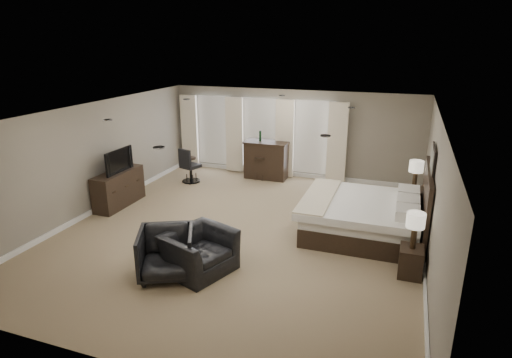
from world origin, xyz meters
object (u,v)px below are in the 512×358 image
(tv, at_px, (117,169))
(desk_chair, at_px, (191,165))
(nightstand_far, at_px, (412,202))
(bar_counter, at_px, (267,160))
(armchair_far, at_px, (166,251))
(bar_stool_left, at_px, (191,168))
(lamp_near, at_px, (414,231))
(lamp_far, at_px, (415,175))
(nightstand_near, at_px, (411,262))
(bar_stool_right, at_px, (260,169))
(armchair_near, at_px, (199,245))
(dresser, at_px, (119,188))
(bed, at_px, (369,201))

(tv, bearing_deg, desk_chair, -20.29)
(nightstand_far, bearing_deg, bar_counter, 158.94)
(bar_counter, bearing_deg, armchair_far, -88.94)
(desk_chair, bearing_deg, bar_stool_left, -44.40)
(lamp_near, relative_size, lamp_far, 0.98)
(lamp_near, height_order, bar_stool_left, lamp_near)
(nightstand_near, relative_size, desk_chair, 0.52)
(armchair_far, bearing_deg, tv, 112.69)
(nightstand_near, bearing_deg, bar_stool_right, 135.17)
(armchair_near, height_order, desk_chair, desk_chair)
(lamp_near, xyz_separation_m, lamp_far, (0.00, 2.90, 0.14))
(lamp_near, bearing_deg, desk_chair, 151.08)
(nightstand_near, distance_m, armchair_far, 4.29)
(lamp_far, distance_m, tv, 7.14)
(lamp_far, bearing_deg, armchair_far, -132.90)
(bar_counter, distance_m, bar_stool_left, 2.27)
(armchair_near, distance_m, bar_counter, 5.62)
(dresser, bearing_deg, bar_stool_right, 49.48)
(tv, relative_size, bar_counter, 0.78)
(lamp_near, relative_size, armchair_near, 0.57)
(lamp_far, distance_m, armchair_far, 5.94)
(armchair_far, xyz_separation_m, bar_stool_left, (-2.18, 5.03, -0.14))
(armchair_near, bearing_deg, armchair_far, 146.74)
(bed, height_order, armchair_far, bed)
(armchair_near, height_order, armchair_far, armchair_near)
(armchair_near, distance_m, bar_stool_left, 5.39)
(lamp_far, relative_size, bar_stool_left, 0.99)
(nightstand_near, distance_m, tv, 7.04)
(bar_stool_left, bearing_deg, bar_stool_right, 18.24)
(armchair_near, xyz_separation_m, bar_counter, (-0.57, 5.59, 0.06))
(bar_stool_right, height_order, desk_chair, desk_chair)
(lamp_far, bearing_deg, tv, -165.62)
(nightstand_far, xyz_separation_m, armchair_near, (-3.57, -4.00, 0.17))
(dresser, bearing_deg, lamp_near, -9.24)
(bar_stool_left, relative_size, bar_stool_right, 0.99)
(nightstand_near, relative_size, armchair_near, 0.46)
(nightstand_near, height_order, desk_chair, desk_chair)
(lamp_far, bearing_deg, dresser, -165.62)
(lamp_near, distance_m, armchair_far, 4.30)
(bed, bearing_deg, dresser, -176.92)
(bar_counter, bearing_deg, bar_stool_left, -156.50)
(bar_counter, xyz_separation_m, bar_stool_left, (-2.07, -0.90, -0.22))
(lamp_near, height_order, desk_chair, lamp_near)
(bed, xyz_separation_m, bar_stool_right, (-3.37, 2.79, -0.43))
(nightstand_far, distance_m, desk_chair, 6.11)
(bar_stool_right, bearing_deg, dresser, -130.52)
(armchair_near, height_order, bar_counter, bar_counter)
(armchair_near, distance_m, armchair_far, 0.57)
(armchair_far, height_order, desk_chair, desk_chair)
(nightstand_near, bearing_deg, desk_chair, 151.08)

